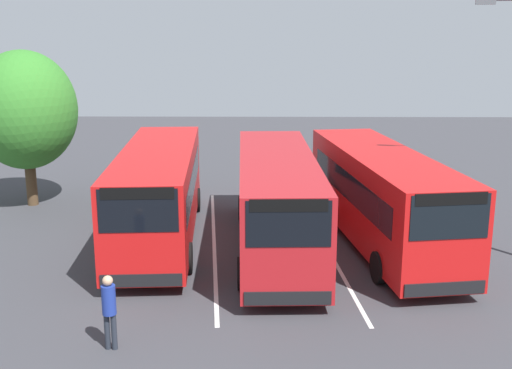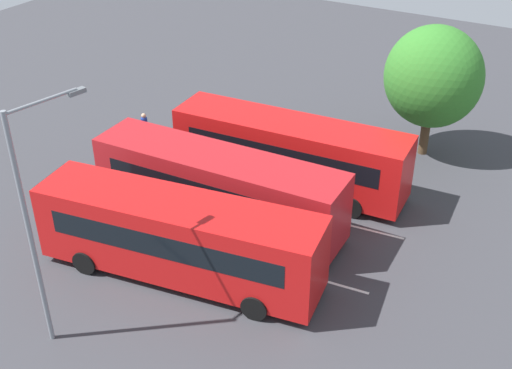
{
  "view_description": "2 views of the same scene",
  "coord_description": "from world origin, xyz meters",
  "px_view_note": "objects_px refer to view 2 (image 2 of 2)",
  "views": [
    {
      "loc": [
        20.62,
        -0.2,
        7.14
      ],
      "look_at": [
        -0.64,
        -0.46,
        1.92
      ],
      "focal_mm": 44.23,
      "sensor_mm": 36.0,
      "label": 1
    },
    {
      "loc": [
        -11.73,
        18.77,
        15.3
      ],
      "look_at": [
        -0.75,
        -0.43,
        1.91
      ],
      "focal_mm": 45.69,
      "sensor_mm": 36.0,
      "label": 2
    }
  ],
  "objects_px": {
    "bus_center_left": "(218,187)",
    "bus_far_left": "(289,152)",
    "street_lamp": "(34,216)",
    "depot_tree": "(433,77)",
    "pedestrian": "(145,127)",
    "bus_center_right": "(178,236)"
  },
  "relations": [
    {
      "from": "bus_far_left",
      "to": "pedestrian",
      "type": "relative_size",
      "value": 5.91
    },
    {
      "from": "bus_center_right",
      "to": "street_lamp",
      "type": "distance_m",
      "value": 5.63
    },
    {
      "from": "bus_center_left",
      "to": "bus_far_left",
      "type": "bearing_deg",
      "value": -107.23
    },
    {
      "from": "bus_far_left",
      "to": "bus_center_left",
      "type": "relative_size",
      "value": 1.0
    },
    {
      "from": "bus_center_right",
      "to": "pedestrian",
      "type": "bearing_deg",
      "value": -53.59
    },
    {
      "from": "pedestrian",
      "to": "depot_tree",
      "type": "distance_m",
      "value": 14.05
    },
    {
      "from": "bus_center_left",
      "to": "pedestrian",
      "type": "xyz_separation_m",
      "value": [
        6.84,
        -3.93,
        -0.67
      ]
    },
    {
      "from": "pedestrian",
      "to": "depot_tree",
      "type": "relative_size",
      "value": 0.28
    },
    {
      "from": "street_lamp",
      "to": "depot_tree",
      "type": "bearing_deg",
      "value": -7.88
    },
    {
      "from": "street_lamp",
      "to": "depot_tree",
      "type": "xyz_separation_m",
      "value": [
        -6.54,
        -18.18,
        -0.7
      ]
    },
    {
      "from": "bus_far_left",
      "to": "pedestrian",
      "type": "distance_m",
      "value": 7.98
    },
    {
      "from": "street_lamp",
      "to": "depot_tree",
      "type": "distance_m",
      "value": 19.33
    },
    {
      "from": "bus_center_right",
      "to": "pedestrian",
      "type": "distance_m",
      "value": 10.58
    },
    {
      "from": "bus_far_left",
      "to": "depot_tree",
      "type": "xyz_separation_m",
      "value": [
        -4.32,
        -6.06,
        2.23
      ]
    },
    {
      "from": "bus_far_left",
      "to": "pedestrian",
      "type": "xyz_separation_m",
      "value": [
        7.95,
        0.15,
        -0.67
      ]
    },
    {
      "from": "bus_center_right",
      "to": "pedestrian",
      "type": "relative_size",
      "value": 5.97
    },
    {
      "from": "depot_tree",
      "to": "bus_center_left",
      "type": "bearing_deg",
      "value": 61.83
    },
    {
      "from": "bus_far_left",
      "to": "pedestrian",
      "type": "bearing_deg",
      "value": -2.6
    },
    {
      "from": "bus_far_left",
      "to": "street_lamp",
      "type": "bearing_deg",
      "value": 75.96
    },
    {
      "from": "bus_far_left",
      "to": "bus_center_left",
      "type": "height_order",
      "value": "same"
    },
    {
      "from": "street_lamp",
      "to": "bus_center_right",
      "type": "bearing_deg",
      "value": -8.96
    },
    {
      "from": "street_lamp",
      "to": "depot_tree",
      "type": "relative_size",
      "value": 1.27
    }
  ]
}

